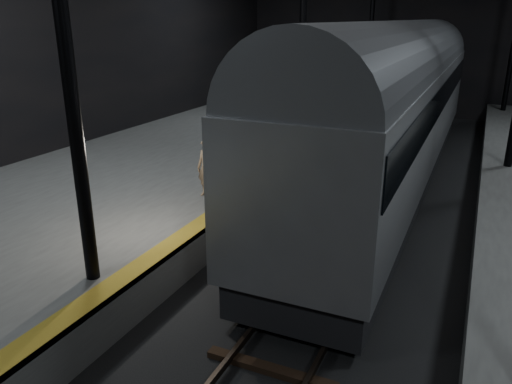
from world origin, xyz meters
The scene contains 6 objects.
ground centered at (0.00, 0.00, 0.00)m, with size 44.00×44.00×0.00m, color black.
platform_left centered at (-7.50, 0.00, 0.50)m, with size 9.00×43.80×1.00m, color #4E4E4C.
tactile_strip centered at (-3.25, 0.00, 1.00)m, with size 0.50×43.80×0.01m, color brown.
track centered at (0.00, 0.00, 0.07)m, with size 2.40×43.00×0.24m.
train centered at (0.00, 7.05, 3.13)m, with size 3.14×21.02×5.62m.
woman centered at (-4.10, 1.07, 1.83)m, with size 0.61×0.40×1.66m, color tan.
Camera 1 is at (2.72, -10.61, 5.83)m, focal length 35.00 mm.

